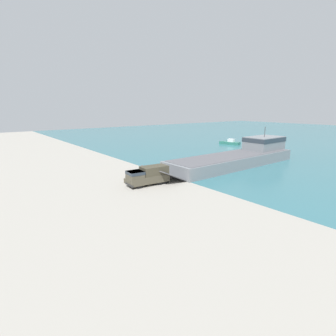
% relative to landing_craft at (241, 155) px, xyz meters
% --- Properties ---
extents(ground_plane, '(240.00, 240.00, 0.00)m').
position_rel_landing_craft_xyz_m(ground_plane, '(-0.78, -25.82, -1.98)').
color(ground_plane, '#9E998E').
extents(landing_craft, '(8.49, 38.29, 7.99)m').
position_rel_landing_craft_xyz_m(landing_craft, '(0.00, 0.00, 0.00)').
color(landing_craft, gray).
rests_on(landing_craft, ground_plane).
extents(military_truck, '(3.18, 7.22, 3.03)m').
position_rel_landing_craft_xyz_m(military_truck, '(0.69, -25.62, -0.38)').
color(military_truck, '#4C4738').
rests_on(military_truck, ground_plane).
extents(soldier_on_ramp, '(0.28, 0.46, 1.73)m').
position_rel_landing_craft_xyz_m(soldier_on_ramp, '(-1.91, -25.86, -0.97)').
color(soldier_on_ramp, '#475638').
rests_on(soldier_on_ramp, ground_plane).
extents(moored_boat_a, '(7.30, 4.18, 1.92)m').
position_rel_landing_craft_xyz_m(moored_boat_a, '(-22.23, 23.74, -1.34)').
color(moored_boat_a, '#2D7060').
rests_on(moored_boat_a, ground_plane).
extents(cargo_crate, '(0.96, 1.08, 0.79)m').
position_rel_landing_craft_xyz_m(cargo_crate, '(-2.39, -27.78, -1.58)').
color(cargo_crate, '#4C4738').
rests_on(cargo_crate, ground_plane).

